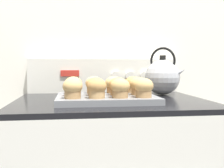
{
  "coord_description": "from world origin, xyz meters",
  "views": [
    {
      "loc": [
        -0.14,
        -0.78,
        1.08
      ],
      "look_at": [
        0.0,
        0.3,
        1.0
      ],
      "focal_mm": 45.0,
      "sensor_mm": 36.0,
      "label": 1
    }
  ],
  "objects_px": {
    "muffin_r1_c1": "(96,86)",
    "muffin_r2_c0": "(73,85)",
    "muffin_r2_c3": "(133,84)",
    "tea_kettle": "(163,77)",
    "muffin_r1_c3": "(139,86)",
    "muffin_r0_c3": "(144,88)",
    "muffin_r2_c2": "(114,85)",
    "muffin_r0_c2": "(120,88)",
    "muffin_r2_c1": "(94,85)",
    "muffin_r0_c0": "(73,88)",
    "muffin_r0_c1": "(97,88)",
    "muffin_r1_c0": "(73,87)",
    "muffin_r1_c2": "(118,86)",
    "muffin_pan": "(106,98)"
  },
  "relations": [
    {
      "from": "muffin_r2_c2",
      "to": "muffin_r2_c0",
      "type": "bearing_deg",
      "value": -178.93
    },
    {
      "from": "muffin_r0_c0",
      "to": "muffin_r1_c3",
      "type": "relative_size",
      "value": 1.0
    },
    {
      "from": "muffin_r2_c0",
      "to": "tea_kettle",
      "type": "height_order",
      "value": "tea_kettle"
    },
    {
      "from": "tea_kettle",
      "to": "muffin_r2_c3",
      "type": "bearing_deg",
      "value": -146.22
    },
    {
      "from": "muffin_r2_c1",
      "to": "muffin_r2_c2",
      "type": "height_order",
      "value": "same"
    },
    {
      "from": "muffin_r1_c2",
      "to": "muffin_r2_c2",
      "type": "bearing_deg",
      "value": 92.61
    },
    {
      "from": "muffin_r1_c1",
      "to": "muffin_r2_c0",
      "type": "relative_size",
      "value": 1.0
    },
    {
      "from": "muffin_r0_c1",
      "to": "muffin_r2_c1",
      "type": "xyz_separation_m",
      "value": [
        0.0,
        0.16,
        0.0
      ]
    },
    {
      "from": "muffin_r1_c2",
      "to": "muffin_r0_c2",
      "type": "bearing_deg",
      "value": -93.03
    },
    {
      "from": "muffin_pan",
      "to": "muffin_r1_c2",
      "type": "bearing_deg",
      "value": -3.07
    },
    {
      "from": "muffin_r0_c2",
      "to": "muffin_r2_c3",
      "type": "relative_size",
      "value": 1.0
    },
    {
      "from": "muffin_r1_c3",
      "to": "muffin_r0_c3",
      "type": "bearing_deg",
      "value": -90.9
    },
    {
      "from": "muffin_r1_c2",
      "to": "muffin_r2_c1",
      "type": "xyz_separation_m",
      "value": [
        -0.08,
        0.08,
        0.0
      ]
    },
    {
      "from": "muffin_r1_c1",
      "to": "muffin_r2_c3",
      "type": "height_order",
      "value": "same"
    },
    {
      "from": "muffin_r0_c2",
      "to": "muffin_r2_c0",
      "type": "distance_m",
      "value": 0.23
    },
    {
      "from": "muffin_r1_c2",
      "to": "muffin_r2_c0",
      "type": "bearing_deg",
      "value": 153.4
    },
    {
      "from": "muffin_r1_c3",
      "to": "muffin_r2_c0",
      "type": "xyz_separation_m",
      "value": [
        -0.25,
        0.08,
        0.0
      ]
    },
    {
      "from": "muffin_r1_c0",
      "to": "muffin_r0_c0",
      "type": "bearing_deg",
      "value": -90.89
    },
    {
      "from": "muffin_r0_c1",
      "to": "muffin_r0_c2",
      "type": "height_order",
      "value": "same"
    },
    {
      "from": "muffin_r0_c3",
      "to": "muffin_r2_c1",
      "type": "bearing_deg",
      "value": 134.94
    },
    {
      "from": "muffin_r2_c1",
      "to": "muffin_r0_c2",
      "type": "bearing_deg",
      "value": -63.88
    },
    {
      "from": "muffin_r0_c3",
      "to": "muffin_r2_c2",
      "type": "bearing_deg",
      "value": 116.79
    },
    {
      "from": "muffin_r0_c1",
      "to": "muffin_r1_c0",
      "type": "relative_size",
      "value": 1.0
    },
    {
      "from": "muffin_r1_c0",
      "to": "muffin_r1_c2",
      "type": "bearing_deg",
      "value": -1.52
    },
    {
      "from": "muffin_r1_c0",
      "to": "muffin_r1_c3",
      "type": "relative_size",
      "value": 1.0
    },
    {
      "from": "muffin_r2_c3",
      "to": "tea_kettle",
      "type": "xyz_separation_m",
      "value": [
        0.16,
        0.11,
        0.03
      ]
    },
    {
      "from": "muffin_r0_c0",
      "to": "muffin_r0_c1",
      "type": "xyz_separation_m",
      "value": [
        0.08,
        -0.0,
        0.0
      ]
    },
    {
      "from": "muffin_r0_c0",
      "to": "muffin_r0_c3",
      "type": "xyz_separation_m",
      "value": [
        0.25,
        -0.0,
        0.0
      ]
    },
    {
      "from": "muffin_r1_c2",
      "to": "muffin_r1_c1",
      "type": "bearing_deg",
      "value": 177.13
    },
    {
      "from": "muffin_r2_c1",
      "to": "muffin_r2_c2",
      "type": "bearing_deg",
      "value": 1.02
    },
    {
      "from": "muffin_r0_c2",
      "to": "muffin_r1_c2",
      "type": "xyz_separation_m",
      "value": [
        0.0,
        0.08,
        0.0
      ]
    },
    {
      "from": "muffin_r2_c3",
      "to": "tea_kettle",
      "type": "bearing_deg",
      "value": 33.78
    },
    {
      "from": "muffin_r0_c3",
      "to": "muffin_r0_c2",
      "type": "bearing_deg",
      "value": 179.31
    },
    {
      "from": "muffin_r2_c2",
      "to": "muffin_r1_c0",
      "type": "bearing_deg",
      "value": -153.34
    },
    {
      "from": "muffin_r0_c0",
      "to": "muffin_r2_c0",
      "type": "xyz_separation_m",
      "value": [
        0.0,
        0.16,
        0.0
      ]
    },
    {
      "from": "muffin_r0_c0",
      "to": "muffin_r1_c1",
      "type": "bearing_deg",
      "value": 43.49
    },
    {
      "from": "muffin_r2_c2",
      "to": "muffin_r0_c3",
      "type": "bearing_deg",
      "value": -63.21
    },
    {
      "from": "muffin_r0_c0",
      "to": "muffin_r0_c1",
      "type": "distance_m",
      "value": 0.08
    },
    {
      "from": "muffin_r2_c3",
      "to": "tea_kettle",
      "type": "relative_size",
      "value": 0.32
    },
    {
      "from": "muffin_r1_c3",
      "to": "muffin_r2_c3",
      "type": "height_order",
      "value": "same"
    },
    {
      "from": "muffin_r1_c1",
      "to": "muffin_r2_c2",
      "type": "relative_size",
      "value": 1.0
    },
    {
      "from": "muffin_r1_c3",
      "to": "muffin_r2_c2",
      "type": "bearing_deg",
      "value": 135.74
    },
    {
      "from": "muffin_r0_c0",
      "to": "muffin_r0_c1",
      "type": "height_order",
      "value": "same"
    },
    {
      "from": "muffin_r0_c2",
      "to": "muffin_r1_c3",
      "type": "height_order",
      "value": "same"
    },
    {
      "from": "muffin_r0_c0",
      "to": "muffin_r1_c0",
      "type": "height_order",
      "value": "same"
    },
    {
      "from": "muffin_r0_c1",
      "to": "muffin_r1_c0",
      "type": "xyz_separation_m",
      "value": [
        -0.08,
        0.08,
        0.0
      ]
    },
    {
      "from": "muffin_r0_c0",
      "to": "muffin_r2_c2",
      "type": "xyz_separation_m",
      "value": [
        0.16,
        0.16,
        0.0
      ]
    },
    {
      "from": "muffin_r0_c1",
      "to": "muffin_r2_c3",
      "type": "xyz_separation_m",
      "value": [
        0.16,
        0.17,
        0.0
      ]
    },
    {
      "from": "muffin_r1_c1",
      "to": "muffin_r1_c2",
      "type": "distance_m",
      "value": 0.08
    },
    {
      "from": "muffin_r1_c3",
      "to": "muffin_r2_c1",
      "type": "distance_m",
      "value": 0.18
    }
  ]
}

